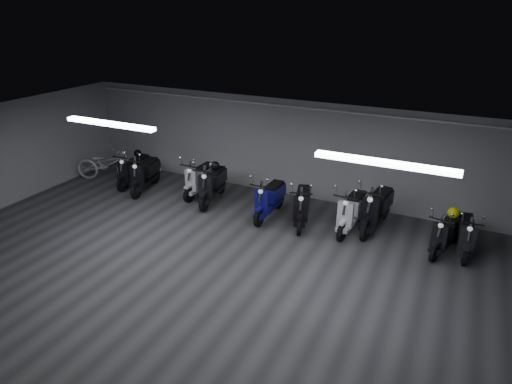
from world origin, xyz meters
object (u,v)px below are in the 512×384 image
at_px(scooter_1, 144,169).
at_px(scooter_4, 270,193).
at_px(scooter_7, 377,202).
at_px(bicycle, 106,161).
at_px(scooter_3, 212,179).
at_px(scooter_6, 352,205).
at_px(scooter_5, 302,199).
at_px(helmet_1, 138,153).
at_px(scooter_0, 134,164).
at_px(scooter_2, 200,173).
at_px(helmet_2, 454,213).
at_px(scooter_8, 448,227).
at_px(scooter_9, 467,229).
at_px(helmet_0, 215,166).

height_order(scooter_1, scooter_4, scooter_1).
distance_m(scooter_7, bicycle, 8.40).
distance_m(scooter_3, scooter_7, 4.49).
height_order(scooter_4, scooter_6, scooter_6).
relative_size(scooter_5, helmet_1, 7.49).
height_order(scooter_0, scooter_2, scooter_2).
xyz_separation_m(bicycle, helmet_2, (10.11, 0.09, 0.27)).
height_order(scooter_5, scooter_7, scooter_7).
relative_size(scooter_4, scooter_7, 0.90).
bearing_deg(scooter_8, scooter_4, -162.04).
bearing_deg(helmet_1, scooter_9, -1.57).
distance_m(scooter_9, helmet_2, 0.44).
xyz_separation_m(scooter_2, helmet_2, (6.77, -0.16, 0.23)).
xyz_separation_m(scooter_5, scooter_9, (3.78, 0.23, -0.06)).
xyz_separation_m(scooter_0, scooter_2, (2.25, 0.24, 0.01)).
bearing_deg(scooter_7, scooter_2, -172.36).
bearing_deg(helmet_1, scooter_1, -37.92).
height_order(scooter_0, scooter_7, scooter_7).
xyz_separation_m(scooter_9, helmet_2, (-0.32, 0.08, 0.28)).
distance_m(scooter_5, helmet_1, 5.60).
xyz_separation_m(scooter_1, scooter_6, (6.18, 0.18, -0.00)).
bearing_deg(scooter_6, bicycle, -175.82).
distance_m(scooter_2, scooter_6, 4.54).
height_order(scooter_0, scooter_9, scooter_0).
xyz_separation_m(scooter_5, scooter_8, (3.39, 0.08, -0.05)).
relative_size(scooter_3, bicycle, 0.98).
distance_m(scooter_3, helmet_0, 0.40).
height_order(scooter_0, bicycle, scooter_0).
bearing_deg(helmet_2, scooter_0, -179.54).
xyz_separation_m(scooter_3, scooter_5, (2.73, -0.16, -0.04)).
bearing_deg(scooter_1, scooter_7, -8.19).
bearing_deg(scooter_9, scooter_3, 175.62).
distance_m(scooter_5, bicycle, 6.65).
bearing_deg(helmet_2, scooter_2, 178.62).
relative_size(scooter_6, scooter_7, 0.93).
relative_size(scooter_0, helmet_2, 6.87).
bearing_deg(helmet_1, bicycle, -166.26).
distance_m(scooter_6, helmet_1, 6.80).
bearing_deg(helmet_0, scooter_6, -3.40).
distance_m(scooter_4, scooter_7, 2.70).
bearing_deg(scooter_0, scooter_7, -0.12).
bearing_deg(scooter_8, scooter_9, 36.79).
relative_size(scooter_0, helmet_0, 7.17).
distance_m(scooter_2, scooter_7, 5.06).
height_order(scooter_8, helmet_2, scooter_8).
xyz_separation_m(scooter_2, bicycle, (-3.33, -0.25, -0.04)).
distance_m(scooter_8, helmet_1, 8.98).
distance_m(scooter_3, scooter_6, 3.94).
relative_size(scooter_3, scooter_5, 1.05).
relative_size(scooter_3, scooter_4, 1.05).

